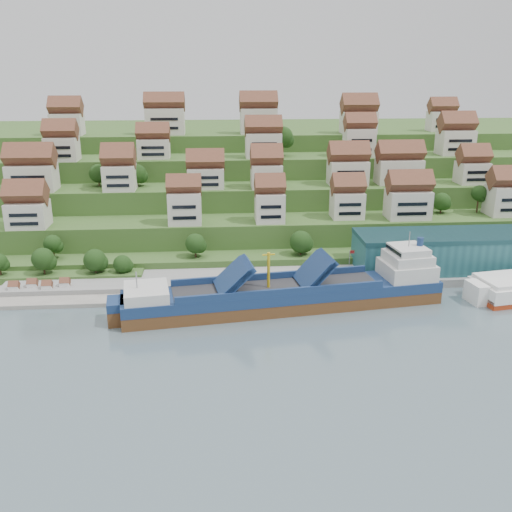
{
  "coord_description": "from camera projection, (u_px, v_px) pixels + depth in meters",
  "views": [
    {
      "loc": [
        -16.35,
        -125.5,
        54.38
      ],
      "look_at": [
        -5.63,
        14.0,
        8.0
      ],
      "focal_mm": 40.0,
      "sensor_mm": 36.0,
      "label": 1
    }
  ],
  "objects": [
    {
      "name": "quay",
      "position": [
        351.0,
        277.0,
        152.38
      ],
      "size": [
        180.0,
        14.0,
        2.2
      ],
      "primitive_type": "cube",
      "color": "gray",
      "rests_on": "ground"
    },
    {
      "name": "ground",
      "position": [
        284.0,
        305.0,
        137.07
      ],
      "size": [
        300.0,
        300.0,
        0.0
      ],
      "primitive_type": "plane",
      "color": "slate",
      "rests_on": "ground"
    },
    {
      "name": "pebble_beach",
      "position": [
        50.0,
        292.0,
        144.06
      ],
      "size": [
        45.0,
        20.0,
        1.0
      ],
      "primitive_type": "cube",
      "color": "gray",
      "rests_on": "ground"
    },
    {
      "name": "hillside_village",
      "position": [
        274.0,
        162.0,
        188.11
      ],
      "size": [
        160.23,
        64.33,
        29.36
      ],
      "color": "beige",
      "rests_on": "ground"
    },
    {
      "name": "flagpole",
      "position": [
        350.0,
        263.0,
        145.69
      ],
      "size": [
        1.28,
        0.16,
        8.0
      ],
      "color": "gray",
      "rests_on": "quay"
    },
    {
      "name": "hillside_trees",
      "position": [
        223.0,
        200.0,
        172.31
      ],
      "size": [
        143.17,
        62.29,
        32.55
      ],
      "color": "#1F4115",
      "rests_on": "ground"
    },
    {
      "name": "warehouse",
      "position": [
        466.0,
        250.0,
        154.68
      ],
      "size": [
        60.0,
        15.0,
        10.0
      ],
      "primitive_type": "cube",
      "color": "#245C62",
      "rests_on": "quay"
    },
    {
      "name": "cargo_ship",
      "position": [
        293.0,
        294.0,
        135.15
      ],
      "size": [
        76.45,
        21.9,
        16.73
      ],
      "rotation": [
        0.0,
        0.0,
        0.14
      ],
      "color": "brown",
      "rests_on": "ground"
    },
    {
      "name": "beach_huts",
      "position": [
        40.0,
        288.0,
        142.22
      ],
      "size": [
        14.4,
        3.7,
        2.2
      ],
      "color": "white",
      "rests_on": "pebble_beach"
    },
    {
      "name": "hillside",
      "position": [
        253.0,
        180.0,
        231.72
      ],
      "size": [
        260.0,
        128.0,
        31.0
      ],
      "color": "#2D4C1E",
      "rests_on": "ground"
    }
  ]
}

